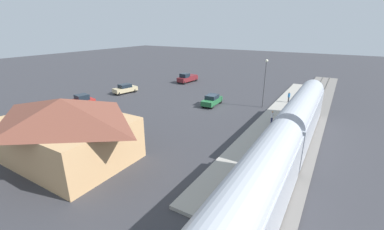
# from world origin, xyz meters

# --- Properties ---
(ground_plane) EXTENTS (200.00, 200.00, 0.00)m
(ground_plane) POSITION_xyz_m (0.00, 0.00, 0.00)
(ground_plane) COLOR #38383D
(railway_track) EXTENTS (4.80, 70.00, 0.30)m
(railway_track) POSITION_xyz_m (-14.00, 0.00, 0.09)
(railway_track) COLOR slate
(railway_track) RESTS_ON ground
(platform) EXTENTS (3.20, 46.00, 0.30)m
(platform) POSITION_xyz_m (-10.00, 0.00, 0.15)
(platform) COLOR #A8A399
(platform) RESTS_ON ground
(station_building) EXTENTS (12.59, 9.00, 5.96)m
(station_building) POSITION_xyz_m (4.00, 22.00, 3.09)
(station_building) COLOR tan
(station_building) RESTS_ON ground
(pedestrian_on_platform) EXTENTS (0.36, 0.36, 1.71)m
(pedestrian_on_platform) POSITION_xyz_m (-10.44, 3.64, 1.28)
(pedestrian_on_platform) COLOR #23284C
(pedestrian_on_platform) RESTS_ON platform
(pedestrian_waiting_far) EXTENTS (0.36, 0.36, 1.71)m
(pedestrian_waiting_far) POSITION_xyz_m (-10.32, -7.56, 1.28)
(pedestrian_waiting_far) COLOR #333338
(pedestrian_waiting_far) RESTS_ON platform
(pickup_maroon) EXTENTS (2.54, 5.58, 2.14)m
(pickup_maroon) POSITION_xyz_m (12.82, -13.46, 1.03)
(pickup_maroon) COLOR maroon
(pickup_maroon) RESTS_ON ground
(sedan_green) EXTENTS (2.03, 4.57, 1.74)m
(sedan_green) POSITION_xyz_m (0.07, -0.45, 0.88)
(sedan_green) COLOR #236638
(sedan_green) RESTS_ON ground
(sedan_tan) EXTENTS (2.79, 4.80, 1.74)m
(sedan_tan) POSITION_xyz_m (17.74, 0.95, 0.88)
(sedan_tan) COLOR #C6B284
(sedan_tan) RESTS_ON ground
(pickup_red) EXTENTS (2.97, 5.68, 2.14)m
(pickup_red) POSITION_xyz_m (16.84, 11.97, 1.03)
(pickup_red) COLOR red
(pickup_red) RESTS_ON ground
(light_pole_near_platform) EXTENTS (0.44, 0.44, 7.42)m
(light_pole_near_platform) POSITION_xyz_m (-7.20, -3.65, 4.69)
(light_pole_near_platform) COLOR #515156
(light_pole_near_platform) RESTS_ON ground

